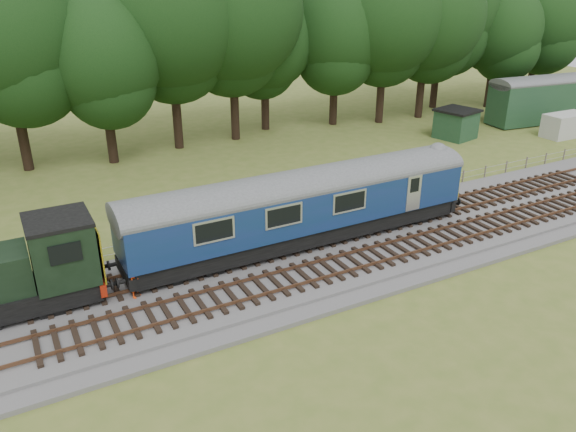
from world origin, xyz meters
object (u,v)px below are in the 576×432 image
parked_coach (568,94)px  caravan (566,125)px  dmu_railcar (303,201)px  worker (135,279)px

parked_coach → caravan: parked_coach is taller
parked_coach → caravan: (-5.17, -4.02, -1.38)m
dmu_railcar → worker: bearing=-172.8°
dmu_railcar → worker: (-8.71, -1.10, -1.44)m
worker → parked_coach: parked_coach is taller
caravan → dmu_railcar: bearing=-164.7°
parked_coach → caravan: 6.69m
parked_coach → worker: bearing=-156.9°
dmu_railcar → caravan: dmu_railcar is taller
worker → parked_coach: bearing=-22.2°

